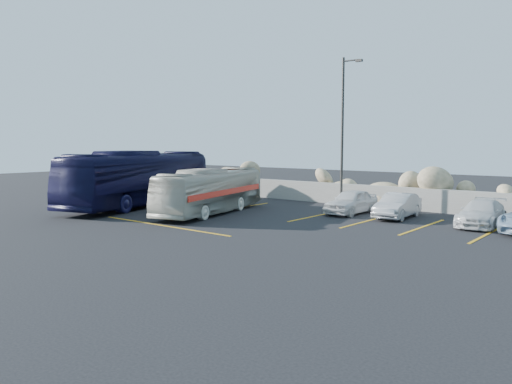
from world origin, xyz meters
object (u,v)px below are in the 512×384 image
Objects in this scene: vintage_bus at (211,191)px; car_c at (481,213)px; car_b at (398,206)px; lamppost at (343,129)px; car_a at (351,202)px; tour_coach at (140,178)px.

vintage_bus is 2.13× the size of car_c.
car_c is (3.77, 0.08, -0.03)m from car_b.
car_c is at bearing -2.85° from car_b.
lamppost is at bearing 171.80° from car_c.
lamppost is at bearing 164.27° from car_b.
car_a reaches higher than car_c.
car_a is (5.63, 4.39, -0.52)m from vintage_bus.
car_a is (0.98, -0.80, -3.68)m from lamppost.
lamppost is 2.20× the size of car_a.
car_b is (2.43, 0.10, -0.03)m from car_a.
vintage_bus is 2.25× the size of car_a.
lamppost is 0.98× the size of vintage_bus.
tour_coach reaches higher than vintage_bus.
vintage_bus is 7.16m from car_a.
car_b reaches higher than car_c.
lamppost reaches higher than tour_coach.
vintage_bus is (-4.65, -5.19, -3.16)m from lamppost.
lamppost reaches higher than car_a.
car_c is (17.20, 4.88, -1.02)m from tour_coach.
car_a is at bearing 23.33° from vintage_bus.
car_b is (13.43, 4.80, -0.99)m from tour_coach.
lamppost is 3.89m from car_a.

